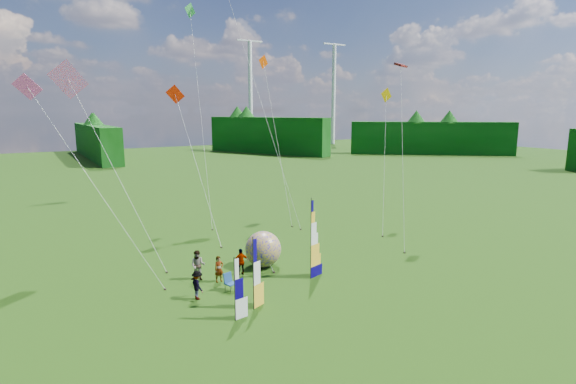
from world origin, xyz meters
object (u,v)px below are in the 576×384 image
side_banner_left (253,275)px  side_banner_far (235,290)px  spectator_c (197,285)px  spectator_b (198,265)px  camp_chair (231,282)px  feather_banner_main (311,240)px  spectator_d (241,262)px  spectator_a (219,269)px  bol_inflatable (263,249)px  kite_whale (261,94)px

side_banner_left → side_banner_far: (-1.37, -0.68, -0.31)m
side_banner_far → spectator_c: (-0.71, 3.46, -0.79)m
spectator_b → camp_chair: spectator_b is taller
feather_banner_main → spectator_d: size_ratio=2.90×
spectator_a → side_banner_left: bearing=-95.3°
camp_chair → side_banner_left: bearing=-105.3°
feather_banner_main → spectator_b: feather_banner_main is taller
spectator_b → spectator_d: (2.66, -0.56, -0.08)m
side_banner_left → side_banner_far: side_banner_left is taller
camp_chair → bol_inflatable: bearing=20.8°
side_banner_far → feather_banner_main: bearing=14.5°
feather_banner_main → side_banner_left: size_ratio=1.30×
side_banner_left → kite_whale: kite_whale is taller
side_banner_left → spectator_b: (-1.07, 5.51, -0.97)m
side_banner_far → side_banner_left: bearing=17.6°
feather_banner_main → spectator_c: bearing=156.5°
spectator_a → camp_chair: spectator_a is taller
spectator_b → camp_chair: (1.00, -2.66, -0.40)m
spectator_a → spectator_d: size_ratio=0.95×
side_banner_left → kite_whale: (10.20, 18.46, 9.91)m
spectator_b → spectator_d: bearing=20.7°
side_banner_far → bol_inflatable: 7.97m
spectator_d → side_banner_left: bearing=79.6°
side_banner_left → side_banner_far: 1.56m
camp_chair → kite_whale: 21.83m
feather_banner_main → camp_chair: bearing=153.6°
bol_inflatable → camp_chair: bol_inflatable is taller
side_banner_left → side_banner_far: size_ratio=1.19×
camp_chair → feather_banner_main: bearing=-25.1°
spectator_a → spectator_b: (-0.99, 0.95, 0.13)m
feather_banner_main → bol_inflatable: feather_banner_main is taller
spectator_b → camp_chair: 2.87m
feather_banner_main → side_banner_far: bearing=-174.4°
side_banner_far → spectator_c: 3.62m
feather_banner_main → spectator_b: size_ratio=2.64×
spectator_b → kite_whale: bearing=81.4°
spectator_a → spectator_d: (1.67, 0.39, 0.04)m
side_banner_left → bol_inflatable: size_ratio=1.58×
camp_chair → kite_whale: (10.27, 15.61, 11.29)m
side_banner_left → spectator_d: 5.31m
side_banner_far → camp_chair: 3.91m
side_banner_left → kite_whale: bearing=38.3°
side_banner_left → spectator_c: size_ratio=2.34×
bol_inflatable → spectator_a: bearing=-163.9°
spectator_b → side_banner_far: bearing=-60.4°
side_banner_far → camp_chair: bearing=60.8°
side_banner_far → bol_inflatable: bearing=43.1°
kite_whale → side_banner_left: bearing=-102.9°
spectator_c → spectator_d: size_ratio=0.95×
kite_whale → spectator_b: bearing=-115.0°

